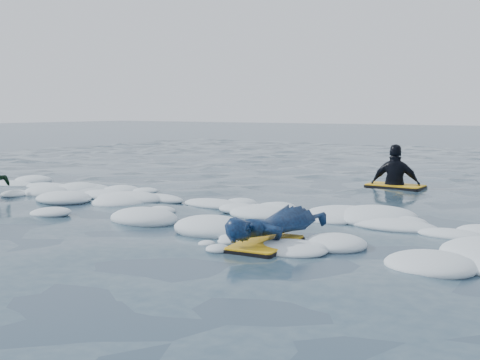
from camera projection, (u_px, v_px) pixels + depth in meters
name	position (u px, v px, depth m)	size (l,w,h in m)	color
ground	(122.00, 218.00, 9.54)	(120.00, 120.00, 0.00)	#1A3440
foam_band	(165.00, 209.00, 10.39)	(12.00, 3.10, 0.30)	white
prone_woman_unit	(275.00, 227.00, 7.59)	(0.85, 1.79, 0.45)	black
waiting_rider_unit	(395.00, 186.00, 13.02)	(1.23, 0.70, 1.81)	black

